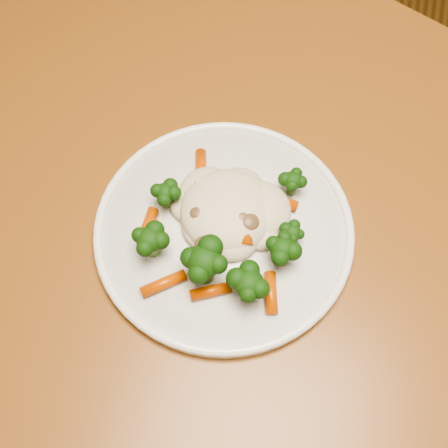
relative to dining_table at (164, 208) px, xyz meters
name	(u,v)px	position (x,y,z in m)	size (l,w,h in m)	color
dining_table	(164,208)	(0.00, 0.00, 0.00)	(1.46, 1.25, 0.75)	brown
plate	(224,230)	(0.10, -0.06, 0.10)	(0.28, 0.28, 0.01)	white
meal	(225,226)	(0.10, -0.07, 0.13)	(0.17, 0.18, 0.05)	beige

